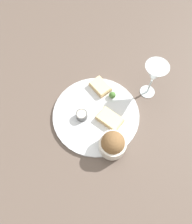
# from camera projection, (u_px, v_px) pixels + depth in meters

# --- Properties ---
(ground_plane) EXTENTS (4.00, 4.00, 0.00)m
(ground_plane) POSITION_uv_depth(u_px,v_px,m) (96.00, 116.00, 0.90)
(ground_plane) COLOR brown
(dinner_plate) EXTENTS (0.35, 0.35, 0.01)m
(dinner_plate) POSITION_uv_depth(u_px,v_px,m) (96.00, 115.00, 0.90)
(dinner_plate) COLOR silver
(dinner_plate) RESTS_ON ground_plane
(salad_bowl) EXTENTS (0.10, 0.10, 0.10)m
(salad_bowl) POSITION_uv_depth(u_px,v_px,m) (113.00, 144.00, 0.79)
(salad_bowl) COLOR silver
(salad_bowl) RESTS_ON dinner_plate
(sauce_ramekin) EXTENTS (0.05, 0.05, 0.03)m
(sauce_ramekin) POSITION_uv_depth(u_px,v_px,m) (82.00, 115.00, 0.87)
(sauce_ramekin) COLOR #4C4C4C
(sauce_ramekin) RESTS_ON dinner_plate
(cheese_toast_near) EXTENTS (0.12, 0.10, 0.03)m
(cheese_toast_near) POSITION_uv_depth(u_px,v_px,m) (110.00, 119.00, 0.87)
(cheese_toast_near) COLOR tan
(cheese_toast_near) RESTS_ON dinner_plate
(cheese_toast_far) EXTENTS (0.10, 0.10, 0.03)m
(cheese_toast_far) POSITION_uv_depth(u_px,v_px,m) (100.00, 87.00, 0.93)
(cheese_toast_far) COLOR tan
(cheese_toast_far) RESTS_ON dinner_plate
(wine_glass) EXTENTS (0.09, 0.09, 0.18)m
(wine_glass) POSITION_uv_depth(u_px,v_px,m) (154.00, 74.00, 0.84)
(wine_glass) COLOR silver
(wine_glass) RESTS_ON ground_plane
(garnish) EXTENTS (0.03, 0.03, 0.03)m
(garnish) POSITION_uv_depth(u_px,v_px,m) (112.00, 95.00, 0.91)
(garnish) COLOR #477533
(garnish) RESTS_ON dinner_plate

